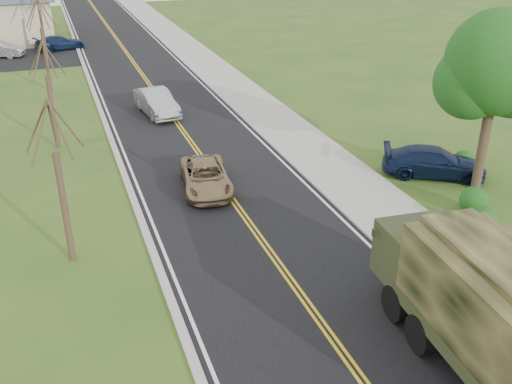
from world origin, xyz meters
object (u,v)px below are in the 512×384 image
suv_champagne (206,177)px  military_truck (482,301)px  pickup_navy (434,162)px  sedan_silver (157,102)px

suv_champagne → military_truck: bearing=-65.9°
military_truck → pickup_navy: (6.79, 11.33, -1.44)m
military_truck → sedan_silver: military_truck is taller
suv_champagne → sedan_silver: size_ratio=0.95×
suv_champagne → pickup_navy: bearing=-4.0°
military_truck → sedan_silver: 25.68m
military_truck → pickup_navy: size_ratio=1.58×
sedan_silver → suv_champagne: bearing=-97.6°
military_truck → suv_champagne: bearing=110.8°
military_truck → pickup_navy: 13.29m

